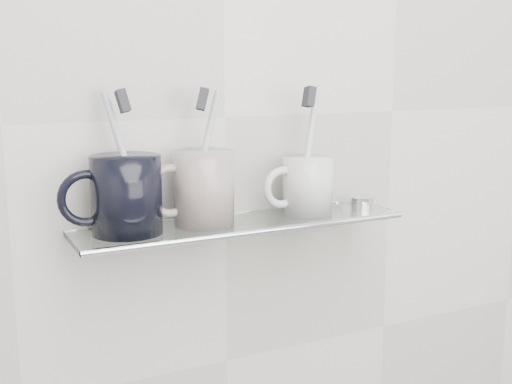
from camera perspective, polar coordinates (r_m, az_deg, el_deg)
wall_back at (r=0.99m, az=-2.79°, el=6.66°), size 2.50×0.00×2.50m
shelf_glass at (r=0.96m, az=-1.21°, el=-2.82°), size 0.50×0.12×0.01m
shelf_rail at (r=0.91m, az=0.30°, el=-3.57°), size 0.50×0.01×0.01m
bracket_left at (r=0.94m, az=-14.18°, el=-4.13°), size 0.02×0.03×0.02m
bracket_right at (r=1.10m, az=7.66°, el=-1.68°), size 0.02×0.03×0.02m
mug_left at (r=0.89m, az=-11.44°, el=-0.24°), size 0.13×0.13×0.11m
mug_left_handle at (r=0.88m, az=-14.86°, el=-0.55°), size 0.08×0.01×0.08m
toothbrush_left at (r=0.88m, az=-11.55°, el=2.74°), size 0.05×0.05×0.19m
bristles_left at (r=0.88m, az=-11.75°, el=7.93°), size 0.02×0.03×0.04m
mug_center at (r=0.93m, az=-4.66°, el=0.36°), size 0.09×0.09×0.11m
mug_center_handle at (r=0.91m, az=-7.57°, el=0.10°), size 0.08×0.01×0.08m
toothbrush_center at (r=0.92m, az=-4.70°, el=3.24°), size 0.07×0.03×0.19m
bristles_center at (r=0.91m, az=-4.78°, el=8.22°), size 0.03×0.03×0.04m
mug_right at (r=1.00m, az=4.62°, el=0.62°), size 0.10×0.10×0.09m
mug_right_handle at (r=0.98m, az=2.36°, el=0.41°), size 0.07×0.01×0.07m
toothbrush_right at (r=1.00m, az=4.67°, el=3.83°), size 0.05×0.03×0.19m
bristles_right at (r=0.99m, az=4.74°, el=8.43°), size 0.02×0.03×0.03m
chrome_cap at (r=1.07m, az=9.37°, el=-0.84°), size 0.04×0.04×0.02m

